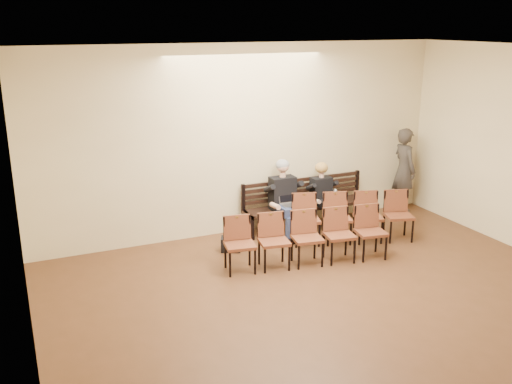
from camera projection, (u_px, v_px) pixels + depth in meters
ground at (413, 366)px, 6.63m from camera, size 10.00×10.00×0.00m
room_walls at (387, 140)px, 6.59m from camera, size 8.02×10.01×3.51m
bench at (307, 216)px, 11.09m from camera, size 2.60×0.90×0.45m
seated_man at (285, 197)px, 10.63m from camera, size 0.59×0.82×1.42m
seated_woman at (323, 198)px, 10.99m from camera, size 0.49×0.68×1.15m
laptop at (291, 206)px, 10.51m from camera, size 0.40×0.34×0.26m
water_bottle at (335, 201)px, 10.83m from camera, size 0.08×0.08×0.24m
bag at (231, 244)px, 9.94m from camera, size 0.40×0.35×0.25m
passerby at (404, 164)px, 11.86m from camera, size 0.52×0.76×2.02m
chair_row_front at (307, 239)px, 9.31m from camera, size 2.77×0.93×0.89m
chair_row_back at (353, 218)px, 10.28m from camera, size 2.24×1.12×0.90m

